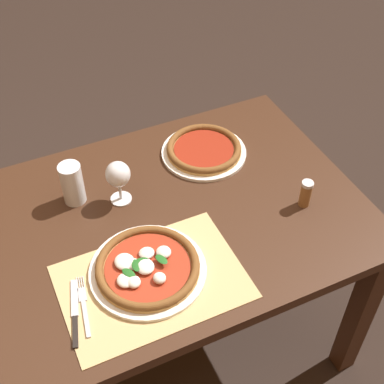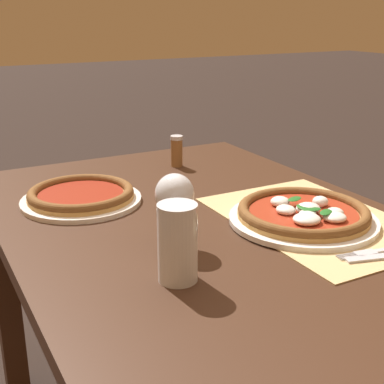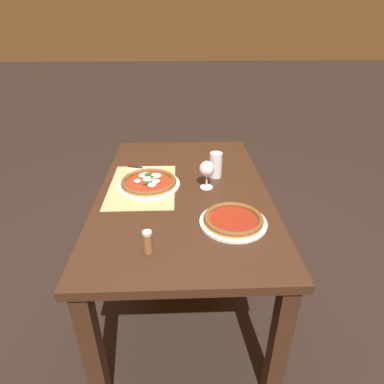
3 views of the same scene
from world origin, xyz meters
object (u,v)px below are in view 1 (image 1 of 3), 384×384
object	(u,v)px
fork	(84,305)
pepper_shaker	(306,193)
knife	(75,312)
pizza_near	(147,268)
pint_glass	(72,184)
wine_glass	(118,176)
pizza_far	(204,150)

from	to	relation	value
fork	pepper_shaker	xyz separation A→B (m)	(0.76, 0.08, 0.04)
knife	pepper_shaker	distance (m)	0.79
pizza_near	pepper_shaker	bearing A→B (deg)	4.26
knife	fork	bearing A→B (deg)	21.05
pint_glass	pepper_shaker	bearing A→B (deg)	-26.55
pizza_near	wine_glass	world-z (taller)	wine_glass
pizza_far	knife	distance (m)	0.75
knife	pint_glass	bearing A→B (deg)	73.70
pizza_near	knife	bearing A→B (deg)	-168.83
fork	pepper_shaker	world-z (taller)	pepper_shaker
wine_glass	knife	world-z (taller)	wine_glass
pizza_near	pint_glass	size ratio (longest dim) A/B	2.33
pizza_near	wine_glass	xyz separation A→B (m)	(0.03, 0.31, 0.08)
fork	pepper_shaker	bearing A→B (deg)	5.69
wine_glass	pint_glass	distance (m)	0.15
pepper_shaker	pint_glass	bearing A→B (deg)	153.45
wine_glass	pepper_shaker	xyz separation A→B (m)	(0.53, -0.27, -0.06)
wine_glass	pint_glass	size ratio (longest dim) A/B	1.07
pizza_far	wine_glass	bearing A→B (deg)	-164.95
pizza_near	fork	xyz separation A→B (m)	(-0.20, -0.03, -0.02)
pint_glass	knife	bearing A→B (deg)	-106.30
wine_glass	pizza_far	bearing A→B (deg)	15.05
wine_glass	pepper_shaker	size ratio (longest dim) A/B	1.60
pint_glass	fork	size ratio (longest dim) A/B	0.72
pizza_far	pepper_shaker	world-z (taller)	pepper_shaker
pint_glass	fork	world-z (taller)	pint_glass
wine_glass	knife	bearing A→B (deg)	-125.86
pint_glass	fork	bearing A→B (deg)	-102.98
wine_glass	knife	distance (m)	0.45
pepper_shaker	knife	bearing A→B (deg)	-173.72
wine_glass	pint_glass	bearing A→B (deg)	155.42
wine_glass	pint_glass	world-z (taller)	wine_glass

